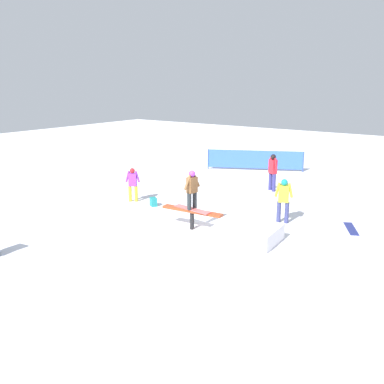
{
  "coord_description": "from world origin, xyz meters",
  "views": [
    {
      "loc": [
        -7.83,
        10.95,
        4.79
      ],
      "look_at": [
        0.0,
        0.0,
        1.28
      ],
      "focal_mm": 40.0,
      "sensor_mm": 36.0,
      "label": 1
    }
  ],
  "objects": [
    {
      "name": "loose_snowboard_navy",
      "position": [
        -4.32,
        -3.09,
        0.01
      ],
      "size": [
        0.82,
        1.27,
        0.02
      ],
      "primitive_type": "cube",
      "rotation": [
        0.0,
        0.0,
        5.17
      ],
      "color": "navy",
      "rests_on": "ground"
    },
    {
      "name": "bystander_yellow",
      "position": [
        -2.17,
        -2.37,
        0.87
      ],
      "size": [
        0.62,
        0.33,
        1.55
      ],
      "rotation": [
        0.0,
        0.0,
        3.52
      ],
      "color": "#3A3E75",
      "rests_on": "ground"
    },
    {
      "name": "snow_kicker_ramp",
      "position": [
        -2.03,
        -0.15,
        0.25
      ],
      "size": [
        1.91,
        1.63,
        0.5
      ],
      "primitive_type": "cube",
      "rotation": [
        0.0,
        0.0,
        0.07
      ],
      "color": "white",
      "rests_on": "ground"
    },
    {
      "name": "rail_feature",
      "position": [
        0.0,
        0.0,
        0.57
      ],
      "size": [
        2.2,
        0.44,
        0.68
      ],
      "rotation": [
        0.0,
        0.0,
        0.07
      ],
      "color": "black",
      "rests_on": "ground"
    },
    {
      "name": "ground_plane",
      "position": [
        0.0,
        0.0,
        0.0
      ],
      "size": [
        60.0,
        60.0,
        0.0
      ],
      "primitive_type": "plane",
      "color": "white"
    },
    {
      "name": "bystander_purple",
      "position": [
        3.92,
        -1.35,
        0.78
      ],
      "size": [
        0.54,
        0.4,
        1.39
      ],
      "rotation": [
        0.0,
        0.0,
        0.59
      ],
      "color": "gold",
      "rests_on": "ground"
    },
    {
      "name": "backpack_on_snow",
      "position": [
        2.81,
        -1.32,
        0.17
      ],
      "size": [
        0.37,
        0.34,
        0.34
      ],
      "primitive_type": "cube",
      "rotation": [
        0.0,
        0.0,
        2.59
      ],
      "color": "teal",
      "rests_on": "ground"
    },
    {
      "name": "bystander_red",
      "position": [
        0.07,
        -6.27,
        0.93
      ],
      "size": [
        0.64,
        0.45,
        1.66
      ],
      "rotation": [
        0.0,
        0.0,
        5.71
      ],
      "color": "navy",
      "rests_on": "ground"
    },
    {
      "name": "safety_fence",
      "position": [
        2.8,
        -9.86,
        0.6
      ],
      "size": [
        4.7,
        2.33,
        1.1
      ],
      "rotation": [
        0.0,
        0.0,
        6.74
      ],
      "color": "blue",
      "rests_on": "ground"
    },
    {
      "name": "main_rider_on_rail",
      "position": [
        0.0,
        0.0,
        1.32
      ],
      "size": [
        1.45,
        0.75,
        1.32
      ],
      "rotation": [
        0.0,
        0.0,
        -0.11
      ],
      "color": "#F56363",
      "rests_on": "rail_feature"
    }
  ]
}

